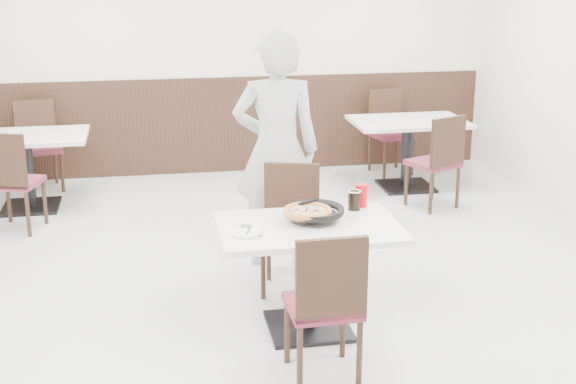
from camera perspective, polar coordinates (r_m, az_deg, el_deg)
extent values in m
plane|color=#ADADA8|center=(6.17, -0.34, -6.95)|extent=(7.00, 7.00, 0.00)
cube|color=silver|center=(9.17, -4.17, 10.01)|extent=(6.00, 0.04, 2.80)
cube|color=silver|center=(2.52, 13.56, -9.34)|extent=(6.00, 0.04, 2.80)
cube|color=black|center=(9.29, -4.05, 4.79)|extent=(5.90, 0.03, 1.10)
cylinder|color=black|center=(5.35, 1.78, -1.94)|extent=(0.12, 0.12, 0.04)
cylinder|color=black|center=(5.37, 1.85, -1.59)|extent=(0.34, 0.34, 0.01)
cylinder|color=#B97330|center=(5.33, 1.39, -1.54)|extent=(0.32, 0.32, 0.02)
cube|color=silver|center=(5.34, 1.77, -1.13)|extent=(0.08, 0.10, 0.00)
cube|color=silver|center=(5.15, -3.01, -2.92)|extent=(0.18, 0.18, 0.00)
cylinder|color=white|center=(5.12, -3.01, -2.92)|extent=(0.22, 0.22, 0.01)
cube|color=silver|center=(5.15, -2.80, -2.70)|extent=(0.07, 0.18, 0.00)
cylinder|color=black|center=(5.60, 4.73, -0.62)|extent=(0.09, 0.09, 0.13)
cylinder|color=#C20009|center=(5.67, 5.23, -0.25)|extent=(0.09, 0.09, 0.16)
imported|color=silver|center=(6.41, -0.83, 2.98)|extent=(0.74, 0.52, 1.91)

